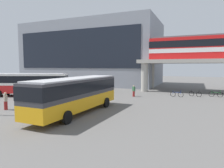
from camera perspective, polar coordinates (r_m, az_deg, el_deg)
ground_plane at (r=29.47m, az=-1.40°, el=-3.17°), size 120.00×120.00×0.00m
station_building at (r=49.47m, az=-5.63°, el=8.41°), size 31.52×15.57×14.19m
bus_main at (r=18.19m, az=-10.08°, el=-2.13°), size 2.95×11.09×3.22m
bus_secondary at (r=30.93m, az=-22.94°, el=0.52°), size 11.14×6.71×3.22m
bicycle_black at (r=30.45m, az=22.60°, el=-2.62°), size 1.68×0.72×1.04m
bicycle_green at (r=31.24m, az=27.47°, el=-2.62°), size 1.79×0.21×1.04m
bicycle_blue at (r=29.26m, az=17.98°, el=-2.77°), size 1.79×0.14×1.04m
pedestrian_near_building at (r=22.15m, az=-28.05°, el=-4.43°), size 0.47×0.41×1.72m
pedestrian_at_kerb at (r=28.15m, az=6.21°, el=-2.07°), size 0.47×0.46×1.59m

